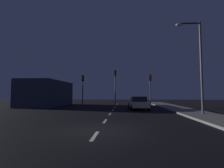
# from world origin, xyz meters

# --- Properties ---
(ground_plane) EXTENTS (80.00, 80.00, 0.00)m
(ground_plane) POSITION_xyz_m (0.00, 7.00, 0.00)
(ground_plane) COLOR black
(sidewalk_curb_right) EXTENTS (3.00, 40.00, 0.15)m
(sidewalk_curb_right) POSITION_xyz_m (7.50, 7.00, 0.07)
(sidewalk_curb_right) COLOR gray
(sidewalk_curb_right) RESTS_ON ground_plane
(lane_stripe_nearest) EXTENTS (0.16, 1.60, 0.01)m
(lane_stripe_nearest) POSITION_xyz_m (0.00, -1.20, 0.00)
(lane_stripe_nearest) COLOR silver
(lane_stripe_nearest) RESTS_ON ground_plane
(lane_stripe_second) EXTENTS (0.16, 1.60, 0.01)m
(lane_stripe_second) POSITION_xyz_m (0.00, 2.60, 0.00)
(lane_stripe_second) COLOR silver
(lane_stripe_second) RESTS_ON ground_plane
(lane_stripe_third) EXTENTS (0.16, 1.60, 0.01)m
(lane_stripe_third) POSITION_xyz_m (0.00, 6.40, 0.00)
(lane_stripe_third) COLOR silver
(lane_stripe_third) RESTS_ON ground_plane
(lane_stripe_fourth) EXTENTS (0.16, 1.60, 0.01)m
(lane_stripe_fourth) POSITION_xyz_m (0.00, 10.20, 0.00)
(lane_stripe_fourth) COLOR silver
(lane_stripe_fourth) RESTS_ON ground_plane
(lane_stripe_fifth) EXTENTS (0.16, 1.60, 0.01)m
(lane_stripe_fifth) POSITION_xyz_m (0.00, 14.00, 0.00)
(lane_stripe_fifth) COLOR silver
(lane_stripe_fifth) RESTS_ON ground_plane
(lane_stripe_sixth) EXTENTS (0.16, 1.60, 0.01)m
(lane_stripe_sixth) POSITION_xyz_m (0.00, 17.80, 0.00)
(lane_stripe_sixth) COLOR silver
(lane_stripe_sixth) RESTS_ON ground_plane
(lane_stripe_seventh) EXTENTS (0.16, 1.60, 0.01)m
(lane_stripe_seventh) POSITION_xyz_m (0.00, 21.60, 0.00)
(lane_stripe_seventh) COLOR silver
(lane_stripe_seventh) RESTS_ON ground_plane
(traffic_signal_left) EXTENTS (0.32, 0.38, 4.61)m
(traffic_signal_left) POSITION_xyz_m (-4.89, 15.82, 3.25)
(traffic_signal_left) COLOR #2D2D30
(traffic_signal_left) RESTS_ON ground_plane
(traffic_signal_center) EXTENTS (0.32, 0.38, 5.28)m
(traffic_signal_center) POSITION_xyz_m (-0.02, 15.82, 3.68)
(traffic_signal_center) COLOR #4C4C51
(traffic_signal_center) RESTS_ON ground_plane
(traffic_signal_right) EXTENTS (0.32, 0.38, 4.61)m
(traffic_signal_right) POSITION_xyz_m (5.07, 15.82, 3.25)
(traffic_signal_right) COLOR #4C4C51
(traffic_signal_right) RESTS_ON ground_plane
(car_stopped_ahead) EXTENTS (2.22, 4.25, 1.50)m
(car_stopped_ahead) POSITION_xyz_m (2.87, 10.96, 0.76)
(car_stopped_ahead) COLOR beige
(car_stopped_ahead) RESTS_ON ground_plane
(street_lamp_right) EXTENTS (2.13, 0.36, 7.99)m
(street_lamp_right) POSITION_xyz_m (7.49, 6.14, 4.77)
(street_lamp_right) COLOR #4C4C51
(street_lamp_right) RESTS_ON ground_plane
(storefront_left) EXTENTS (4.79, 9.57, 3.75)m
(storefront_left) POSITION_xyz_m (-10.39, 16.02, 1.87)
(storefront_left) COLOR #333847
(storefront_left) RESTS_ON ground_plane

